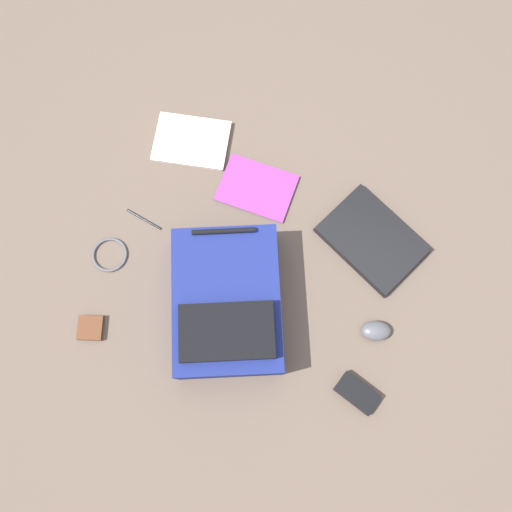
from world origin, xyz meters
TOP-DOWN VIEW (x-y plane):
  - ground_plane at (0.00, 0.00)m, footprint 3.55×3.55m
  - backpack at (-0.16, 0.06)m, footprint 0.55×0.48m
  - laptop at (0.23, -0.32)m, footprint 0.35×0.40m
  - book_comic at (0.35, 0.39)m, footprint 0.24×0.29m
  - book_blue at (0.27, 0.11)m, footprint 0.18×0.25m
  - computer_mouse at (-0.06, -0.42)m, footprint 0.09×0.11m
  - cable_coil at (-0.13, 0.50)m, footprint 0.12×0.12m
  - power_brick at (-0.27, -0.42)m, footprint 0.11×0.15m
  - pen_black at (0.03, 0.44)m, footprint 0.03×0.14m
  - earbud_pouch at (-0.38, 0.45)m, footprint 0.10×0.10m

SIDE VIEW (x-z plane):
  - ground_plane at x=0.00m, z-range 0.00..0.00m
  - pen_black at x=0.03m, z-range 0.00..0.01m
  - cable_coil at x=-0.13m, z-range 0.00..0.01m
  - book_blue at x=0.27m, z-range 0.00..0.01m
  - book_comic at x=0.35m, z-range 0.00..0.02m
  - earbud_pouch at x=-0.38m, z-range 0.00..0.02m
  - laptop at x=0.23m, z-range 0.00..0.03m
  - power_brick at x=-0.27m, z-range 0.00..0.03m
  - computer_mouse at x=-0.06m, z-range 0.00..0.04m
  - backpack at x=-0.16m, z-range -0.01..0.17m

